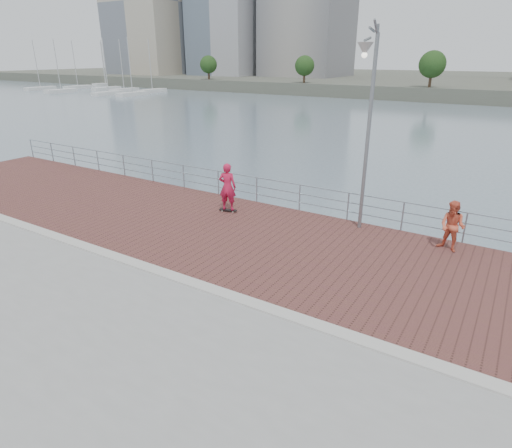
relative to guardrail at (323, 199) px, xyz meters
The scene contains 11 objects.
water 7.50m from the guardrail, 90.00° to the right, with size 400.00×400.00×0.00m, color slate.
brick_lane 3.47m from the guardrail, 90.00° to the right, with size 40.00×6.80×0.02m, color brown.
curb 7.03m from the guardrail, 90.00° to the right, with size 40.00×0.40×0.06m, color #B7B5AD.
far_shore 115.51m from the guardrail, 90.00° to the left, with size 320.00×95.00×2.50m, color #4C5142.
guardrail is the anchor object (origin of this frame).
street_lamp 4.48m from the guardrail, 30.20° to the right, with size 0.48×1.41×6.64m.
skateboard 3.85m from the guardrail, 153.64° to the right, with size 0.74×0.39×0.08m.
skateboarder 3.82m from the guardrail, 153.64° to the right, with size 0.70×0.46×1.91m, color #C61A42.
bystander 4.91m from the guardrail, 10.43° to the right, with size 0.81×0.63×1.66m, color #DF5F41.
shoreline_trees 70.12m from the guardrail, 91.64° to the left, with size 109.44×4.86×6.48m.
marina 97.48m from the guardrail, 145.79° to the left, with size 33.12×28.06×11.21m.
Camera 1 is at (6.21, -7.94, 5.95)m, focal length 30.00 mm.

